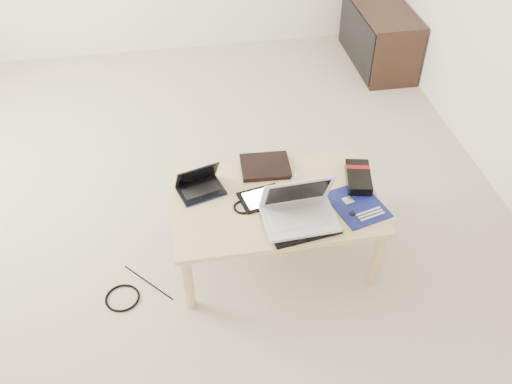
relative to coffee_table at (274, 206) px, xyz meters
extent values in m
plane|color=beige|center=(-0.48, 0.57, -0.35)|extent=(4.00, 4.00, 0.00)
cube|color=white|center=(-0.48, -1.48, 0.95)|extent=(4.00, 0.10, 2.60)
cube|color=#DEC585|center=(0.00, 0.00, 0.03)|extent=(1.10, 0.70, 0.03)
cylinder|color=#DEC585|center=(-0.50, -0.30, -0.17)|extent=(0.06, 0.06, 0.37)
cylinder|color=#DEC585|center=(0.50, -0.30, -0.17)|extent=(0.06, 0.06, 0.37)
cylinder|color=#DEC585|center=(-0.50, 0.30, -0.17)|extent=(0.06, 0.06, 0.37)
cylinder|color=#DEC585|center=(0.50, 0.30, -0.17)|extent=(0.06, 0.06, 0.37)
cube|color=#362216|center=(1.30, 2.02, -0.10)|extent=(0.40, 0.90, 0.50)
cube|color=black|center=(1.10, 2.02, -0.10)|extent=(0.02, 0.86, 0.44)
cube|color=black|center=(0.00, 0.27, 0.06)|extent=(0.29, 0.24, 0.03)
cube|color=black|center=(-0.38, 0.13, 0.06)|extent=(0.27, 0.22, 0.01)
cube|color=black|center=(-0.38, 0.13, 0.06)|extent=(0.21, 0.14, 0.00)
cube|color=black|center=(-0.36, 0.07, 0.06)|extent=(0.06, 0.04, 0.00)
cube|color=black|center=(-0.39, 0.17, 0.13)|extent=(0.25, 0.15, 0.14)
cube|color=black|center=(-0.39, 0.17, 0.13)|extent=(0.21, 0.12, 0.11)
cube|color=#0C1A46|center=(-0.35, 0.05, 0.05)|extent=(0.23, 0.08, 0.01)
cube|color=black|center=(-0.07, 0.02, 0.05)|extent=(0.26, 0.21, 0.01)
cube|color=white|center=(-0.07, 0.02, 0.06)|extent=(0.21, 0.17, 0.00)
cube|color=silver|center=(0.14, 0.07, 0.06)|extent=(0.06, 0.20, 0.02)
cube|color=#A0A1A6|center=(0.14, 0.07, 0.07)|extent=(0.05, 0.17, 0.00)
cube|color=black|center=(0.10, -0.20, 0.06)|extent=(0.38, 0.30, 0.02)
cube|color=white|center=(0.09, -0.19, 0.08)|extent=(0.38, 0.27, 0.02)
cube|color=white|center=(0.09, -0.20, 0.09)|extent=(0.31, 0.16, 0.00)
cube|color=white|center=(0.10, -0.29, 0.09)|extent=(0.08, 0.04, 0.00)
cube|color=white|center=(0.09, -0.12, 0.20)|extent=(0.37, 0.14, 0.23)
cube|color=black|center=(0.09, -0.13, 0.20)|extent=(0.31, 0.11, 0.18)
cube|color=#0C1552|center=(0.42, -0.11, 0.05)|extent=(0.32, 0.36, 0.01)
cube|color=silver|center=(0.38, -0.08, 0.06)|extent=(0.06, 0.06, 0.01)
cube|color=#BE8C16|center=(0.46, -0.01, 0.06)|extent=(0.10, 0.04, 0.01)
cube|color=#BE8C16|center=(0.47, -0.02, 0.06)|extent=(0.10, 0.04, 0.01)
cube|color=silver|center=(0.46, -0.18, 0.06)|extent=(0.14, 0.05, 0.01)
cube|color=silver|center=(0.46, -0.20, 0.06)|extent=(0.14, 0.05, 0.01)
cube|color=silver|center=(0.47, -0.22, 0.06)|extent=(0.14, 0.05, 0.01)
cube|color=black|center=(0.37, -0.18, 0.06)|extent=(0.03, 0.03, 0.01)
cube|color=black|center=(0.48, 0.07, 0.08)|extent=(0.18, 0.28, 0.06)
cube|color=maroon|center=(0.49, 0.12, 0.10)|extent=(0.13, 0.06, 0.00)
torus|color=black|center=(-0.17, -0.03, 0.05)|extent=(0.13, 0.13, 0.01)
torus|color=black|center=(-0.85, -0.20, -0.35)|extent=(0.23, 0.23, 0.01)
cylinder|color=black|center=(-0.71, -0.11, -0.35)|extent=(0.25, 0.28, 0.01)
camera|label=1|loc=(-0.47, -2.18, 2.08)|focal=40.00mm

